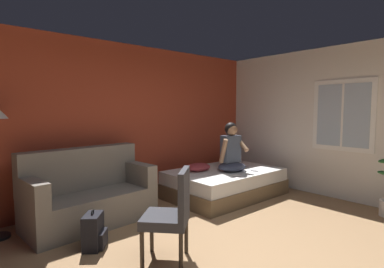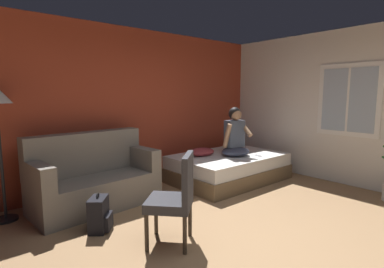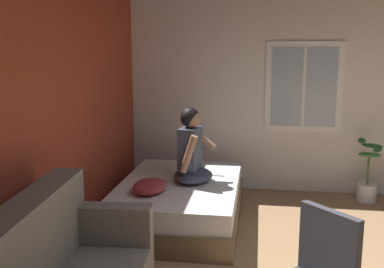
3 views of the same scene
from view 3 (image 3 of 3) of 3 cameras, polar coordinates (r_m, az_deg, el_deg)
wall_back_accent at (r=3.83m, az=-21.46°, el=0.14°), size 11.15×0.16×2.70m
wall_side_with_window at (r=6.52m, az=17.34°, el=4.54°), size 0.19×7.06×2.70m
bed at (r=5.34m, az=-1.58°, el=-8.60°), size 2.07×1.39×0.48m
person_seated at (r=5.17m, az=-0.04°, el=-2.32°), size 0.59×0.52×0.88m
throw_pillow at (r=4.89m, az=-5.36°, el=-6.62°), size 0.51×0.39×0.14m
cell_phone at (r=5.52m, az=3.36°, el=-5.25°), size 0.09×0.15×0.01m
potted_plant at (r=6.42m, az=21.39°, el=-5.39°), size 0.39×0.37×0.85m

